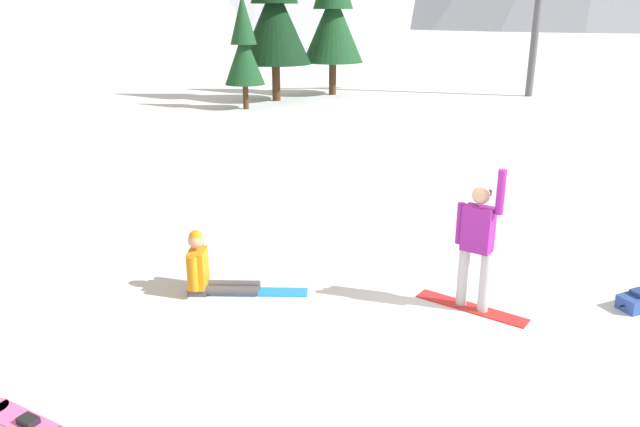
# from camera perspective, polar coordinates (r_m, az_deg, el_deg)

# --- Properties ---
(ground_plane) EXTENTS (800.00, 800.00, 0.00)m
(ground_plane) POSITION_cam_1_polar(r_m,az_deg,el_deg) (8.21, 11.63, -11.01)
(ground_plane) COLOR white
(snowboarder_foreground) EXTENTS (1.31, 1.34, 2.07)m
(snowboarder_foreground) POSITION_cam_1_polar(r_m,az_deg,el_deg) (8.53, 14.54, -2.80)
(snowboarder_foreground) COLOR red
(snowboarder_foreground) RESTS_ON ground_plane
(snowboarder_midground) EXTENTS (1.79, 0.77, 0.98)m
(snowboarder_midground) POSITION_cam_1_polar(r_m,az_deg,el_deg) (9.15, -10.33, -5.35)
(snowboarder_midground) COLOR #4C4C51
(snowboarder_midground) RESTS_ON ground_plane
(backpack_blue) EXTENTS (0.55, 0.41, 0.28)m
(backpack_blue) POSITION_cam_1_polar(r_m,az_deg,el_deg) (9.68, 27.62, -7.34)
(backpack_blue) COLOR #2D4C9E
(backpack_blue) RESTS_ON ground_plane
(pine_tree_broad) EXTENTS (3.30, 3.30, 7.63)m
(pine_tree_broad) POSITION_cam_1_polar(r_m,az_deg,el_deg) (28.91, -4.31, 18.76)
(pine_tree_broad) COLOR #472D19
(pine_tree_broad) RESTS_ON ground_plane
(pine_tree_tall) EXTENTS (3.01, 3.01, 7.23)m
(pine_tree_tall) POSITION_cam_1_polar(r_m,az_deg,el_deg) (31.07, 1.23, 18.37)
(pine_tree_tall) COLOR #472D19
(pine_tree_tall) RESTS_ON ground_plane
(pine_tree_twin) EXTENTS (1.70, 1.70, 4.73)m
(pine_tree_twin) POSITION_cam_1_polar(r_m,az_deg,el_deg) (26.48, -7.19, 15.26)
(pine_tree_twin) COLOR #472D19
(pine_tree_twin) RESTS_ON ground_plane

